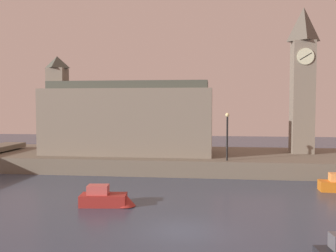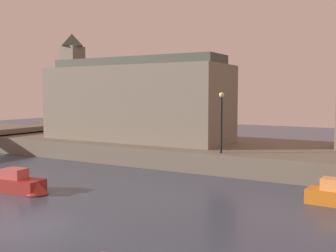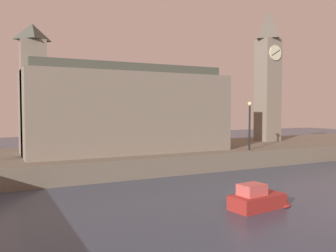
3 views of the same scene
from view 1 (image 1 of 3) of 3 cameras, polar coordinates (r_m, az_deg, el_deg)
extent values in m
plane|color=#384256|center=(20.05, 2.06, -15.60)|extent=(120.00, 120.00, 0.00)
cube|color=#6B6051|center=(39.36, 4.56, -5.15)|extent=(70.00, 12.00, 1.50)
cube|color=slate|center=(41.20, 19.61, 4.06)|extent=(2.16, 2.16, 11.43)
cylinder|color=beige|center=(40.37, 20.08, 9.86)|extent=(1.64, 0.12, 1.64)
cube|color=black|center=(40.30, 20.11, 9.87)|extent=(1.16, 0.04, 0.72)
pyramid|color=#554E43|center=(42.00, 19.81, 14.27)|extent=(2.37, 2.37, 3.47)
cube|color=slate|center=(38.80, -5.96, 0.69)|extent=(16.94, 6.19, 6.55)
cube|color=slate|center=(41.13, -16.31, 2.27)|extent=(1.81, 1.81, 8.77)
pyramid|color=#474C42|center=(41.36, -16.42, 9.23)|extent=(1.99, 1.99, 1.24)
cube|color=#42473D|center=(38.81, -5.99, 6.12)|extent=(16.09, 3.71, 0.80)
cylinder|color=black|center=(33.97, 8.94, -1.92)|extent=(0.16, 0.16, 3.90)
sphere|color=#F2E099|center=(33.85, 8.97, 1.67)|extent=(0.36, 0.36, 0.36)
cube|color=maroon|center=(24.99, -9.72, -10.95)|extent=(3.07, 1.71, 0.74)
cube|color=#CC5651|center=(24.94, -10.52, -9.43)|extent=(1.42, 1.12, 0.58)
cone|color=maroon|center=(24.61, -6.40, -11.06)|extent=(1.38, 1.38, 0.73)
camera|label=2|loc=(14.10, 65.67, -1.90)|focal=43.61mm
camera|label=3|loc=(21.29, -57.75, -1.80)|focal=38.16mm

